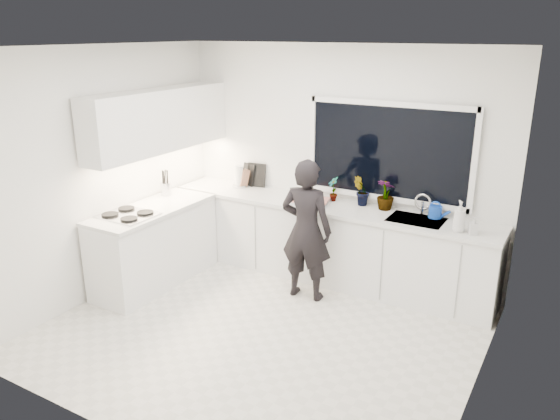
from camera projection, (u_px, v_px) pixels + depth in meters
The scene contains 25 objects.
floor at pixel (261, 332), 5.39m from camera, with size 4.00×3.50×0.02m, color beige.
wall_back at pixel (339, 163), 6.41m from camera, with size 4.00×0.02×2.70m, color white.
wall_left at pixel (103, 174), 5.92m from camera, with size 0.02×3.50×2.70m, color white.
wall_right at pixel (491, 243), 4.00m from camera, with size 0.02×3.50×2.70m, color white.
ceiling at pixel (257, 46), 4.53m from camera, with size 4.00×3.50×0.02m, color white.
window at pixel (388, 152), 6.03m from camera, with size 1.80×0.02×1.00m, color black.
base_cabinets_back at pixel (326, 243), 6.44m from camera, with size 3.92×0.58×0.88m, color white.
base_cabinets_left at pixel (155, 247), 6.33m from camera, with size 0.58×1.60×0.88m, color white.
countertop_back at pixel (326, 206), 6.29m from camera, with size 3.94×0.62×0.04m, color silver.
countertop_left at pixel (152, 209), 6.19m from camera, with size 0.62×1.60×0.04m, color silver.
upper_cabinets at pixel (159, 120), 6.23m from camera, with size 0.34×2.10×0.70m, color white.
sink at pixel (416, 224), 5.80m from camera, with size 0.58×0.42×0.14m, color silver.
faucet at pixel (423, 205), 5.92m from camera, with size 0.03×0.03×0.22m, color silver.
stovetop at pixel (128, 214), 5.90m from camera, with size 0.56×0.48×0.03m, color black.
person at pixel (306, 230), 5.87m from camera, with size 0.57×0.38×1.57m, color black.
pizza_tray at pixel (310, 201), 6.36m from camera, with size 0.47×0.35×0.03m, color #BABBBF.
pizza at pixel (310, 200), 6.35m from camera, with size 0.43×0.30×0.01m, color red.
watering_can at pixel (435, 212), 5.82m from camera, with size 0.14×0.14×0.13m, color #1342B7.
paper_towel_roll at pixel (239, 177), 6.94m from camera, with size 0.11×0.11×0.26m, color silver.
knife_block at pixel (243, 178), 6.97m from camera, with size 0.13×0.10×0.22m, color #996147.
utensil_crock at pixel (166, 189), 6.61m from camera, with size 0.13×0.13×0.16m, color silver.
picture_frame_large at pixel (248, 174), 7.03m from camera, with size 0.22×0.02×0.28m, color black.
picture_frame_small at pixel (256, 175), 6.97m from camera, with size 0.25×0.02×0.30m, color black.
herb_plants at pixel (368, 192), 6.16m from camera, with size 0.84×0.24×0.34m.
soap_bottles at pixel (462, 219), 5.38m from camera, with size 0.28×0.17×0.31m.
Camera 1 is at (2.54, -4.00, 2.84)m, focal length 35.00 mm.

